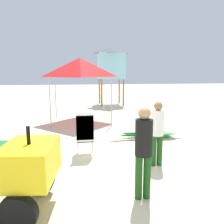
{
  "coord_description": "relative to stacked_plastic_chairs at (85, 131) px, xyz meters",
  "views": [
    {
      "loc": [
        -0.44,
        -4.68,
        2.35
      ],
      "look_at": [
        0.79,
        3.04,
        0.97
      ],
      "focal_mm": 35.76,
      "sensor_mm": 36.0,
      "label": 1
    }
  ],
  "objects": [
    {
      "name": "stacked_plastic_chairs",
      "position": [
        0.0,
        0.0,
        0.0
      ],
      "size": [
        0.48,
        0.48,
        1.29
      ],
      "color": "white",
      "rests_on": "ground"
    },
    {
      "name": "popup_canopy",
      "position": [
        -0.01,
        4.72,
        1.85
      ],
      "size": [
        2.65,
        2.65,
        3.04
      ],
      "color": "#B2B2B7",
      "rests_on": "ground"
    },
    {
      "name": "lifeguard_near_left",
      "position": [
        0.98,
        -2.36,
        0.27
      ],
      "size": [
        0.32,
        0.32,
        1.76
      ],
      "color": "#194C19",
      "rests_on": "ground"
    },
    {
      "name": "ground",
      "position": [
        0.24,
        -1.45,
        -0.74
      ],
      "size": [
        80.0,
        80.0,
        0.0
      ],
      "primitive_type": "plane",
      "color": "beige"
    },
    {
      "name": "lifeguard_near_center",
      "position": [
        1.77,
        -0.96,
        0.2
      ],
      "size": [
        0.32,
        0.32,
        1.65
      ],
      "color": "#194C19",
      "rests_on": "ground"
    },
    {
      "name": "lifeguard_tower",
      "position": [
        2.32,
        10.19,
        2.3
      ],
      "size": [
        1.98,
        1.98,
        4.16
      ],
      "color": "olive",
      "rests_on": "ground"
    },
    {
      "name": "surfboard_pile",
      "position": [
        2.24,
        1.35,
        -0.58
      ],
      "size": [
        2.71,
        0.62,
        0.32
      ],
      "color": "white",
      "rests_on": "ground"
    }
  ]
}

